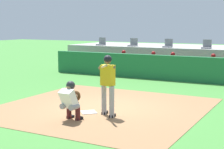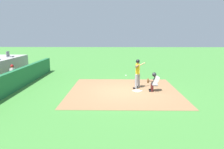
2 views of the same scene
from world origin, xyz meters
name	(u,v)px [view 2 (image 2 of 2)]	position (x,y,z in m)	size (l,w,h in m)	color
ground_plane	(124,91)	(0.00, 0.00, 0.00)	(80.00, 80.00, 0.00)	#428438
dirt_infield	(124,91)	(0.00, 0.00, 0.01)	(6.40, 6.40, 0.01)	#936B47
home_plate	(137,91)	(0.00, -0.80, 0.02)	(0.44, 0.44, 0.02)	white
batter_at_plate	(138,72)	(0.69, -0.86, 1.04)	(0.65, 0.80, 1.80)	#99999E
catcher_crouched	(154,81)	(0.01, -1.75, 0.61)	(0.51, 2.02, 1.13)	gray
dugout_wall	(14,81)	(0.00, 6.50, 0.60)	(13.00, 0.30, 1.20)	#1E6638
dugout_player_3	(15,74)	(1.87, 7.34, 0.67)	(0.49, 0.70, 1.30)	#939399
stadium_seat_5	(9,55)	(5.42, 9.38, 1.53)	(0.46, 0.46, 0.48)	slate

